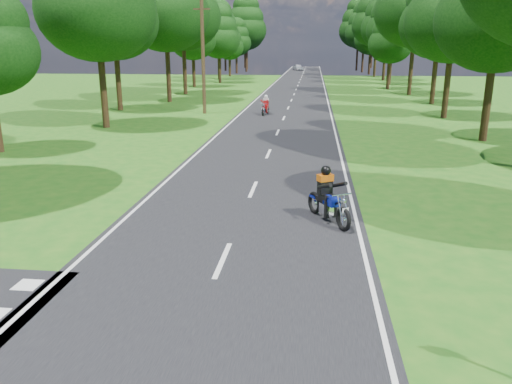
# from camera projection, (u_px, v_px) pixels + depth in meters

# --- Properties ---
(ground) EXTENTS (160.00, 160.00, 0.00)m
(ground) POSITION_uv_depth(u_px,v_px,m) (204.00, 303.00, 9.65)
(ground) COLOR #1B5A14
(ground) RESTS_ON ground
(main_road) EXTENTS (7.00, 140.00, 0.02)m
(main_road) POSITION_uv_depth(u_px,v_px,m) (296.00, 90.00, 57.33)
(main_road) COLOR black
(main_road) RESTS_ON ground
(road_markings) EXTENTS (7.40, 140.00, 0.01)m
(road_markings) POSITION_uv_depth(u_px,v_px,m) (294.00, 91.00, 55.56)
(road_markings) COLOR silver
(road_markings) RESTS_ON main_road
(treeline) EXTENTS (40.00, 115.35, 14.78)m
(treeline) POSITION_uv_depth(u_px,v_px,m) (311.00, 18.00, 64.46)
(treeline) COLOR black
(treeline) RESTS_ON ground
(telegraph_pole) EXTENTS (1.20, 0.26, 8.00)m
(telegraph_pole) POSITION_uv_depth(u_px,v_px,m) (203.00, 57.00, 35.86)
(telegraph_pole) COLOR #382616
(telegraph_pole) RESTS_ON ground
(rider_near_blue) EXTENTS (1.48, 1.97, 1.58)m
(rider_near_blue) POSITION_uv_depth(u_px,v_px,m) (329.00, 195.00, 13.87)
(rider_near_blue) COLOR #0D1A93
(rider_near_blue) RESTS_ON main_road
(rider_far_red) EXTENTS (0.79, 1.75, 1.41)m
(rider_far_red) POSITION_uv_depth(u_px,v_px,m) (265.00, 105.00, 35.96)
(rider_far_red) COLOR #B40D0F
(rider_far_red) RESTS_ON main_road
(distant_car) EXTENTS (2.58, 3.96, 1.25)m
(distant_car) POSITION_uv_depth(u_px,v_px,m) (298.00, 67.00, 103.36)
(distant_car) COLOR silver
(distant_car) RESTS_ON main_road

